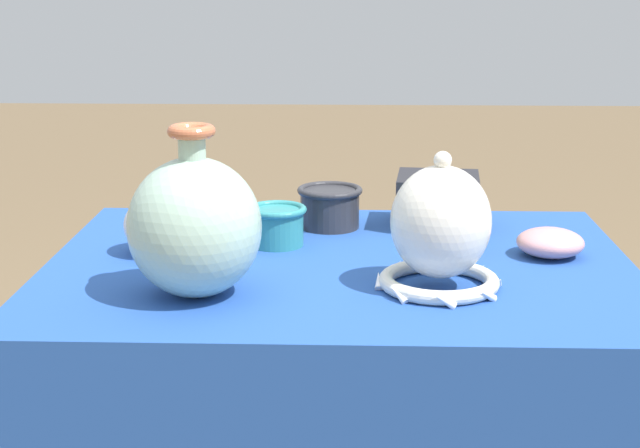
% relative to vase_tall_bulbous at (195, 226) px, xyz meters
% --- Properties ---
extents(display_table, '(0.94, 0.71, 0.69)m').
position_rel_vase_tall_bulbous_xyz_m(display_table, '(0.21, 0.15, -0.19)').
color(display_table, olive).
rests_on(display_table, ground_plane).
extents(vase_tall_bulbous, '(0.19, 0.19, 0.25)m').
position_rel_vase_tall_bulbous_xyz_m(vase_tall_bulbous, '(0.00, 0.00, 0.00)').
color(vase_tall_bulbous, '#A8CCB7').
rests_on(vase_tall_bulbous, display_table).
extents(vase_dome_bell, '(0.19, 0.19, 0.21)m').
position_rel_vase_tall_bulbous_xyz_m(vase_dome_bell, '(0.35, 0.04, -0.02)').
color(vase_dome_bell, white).
rests_on(vase_dome_bell, display_table).
extents(mosaic_tile_box, '(0.16, 0.16, 0.09)m').
position_rel_vase_tall_bulbous_xyz_m(mosaic_tile_box, '(0.38, 0.41, -0.06)').
color(mosaic_tile_box, '#232328').
rests_on(mosaic_tile_box, display_table).
extents(cup_wide_teal, '(0.10, 0.10, 0.07)m').
position_rel_vase_tall_bulbous_xyz_m(cup_wide_teal, '(0.10, 0.27, -0.07)').
color(cup_wide_teal, teal).
rests_on(cup_wide_teal, display_table).
extents(bowl_shallow_rose, '(0.11, 0.11, 0.05)m').
position_rel_vase_tall_bulbous_xyz_m(bowl_shallow_rose, '(0.55, 0.22, -0.08)').
color(bowl_shallow_rose, '#D19399').
rests_on(bowl_shallow_rose, display_table).
extents(cup_wide_charcoal, '(0.12, 0.12, 0.08)m').
position_rel_vase_tall_bulbous_xyz_m(cup_wide_charcoal, '(0.18, 0.39, -0.06)').
color(cup_wide_charcoal, '#2D2D33').
rests_on(cup_wide_charcoal, display_table).
extents(jar_round_porcelain, '(0.11, 0.11, 0.11)m').
position_rel_vase_tall_bulbous_xyz_m(jar_round_porcelain, '(-0.10, 0.21, -0.05)').
color(jar_round_porcelain, white).
rests_on(jar_round_porcelain, display_table).
extents(cup_wide_ochre, '(0.09, 0.09, 0.08)m').
position_rel_vase_tall_bulbous_xyz_m(cup_wide_ochre, '(0.40, 0.23, -0.06)').
color(cup_wide_ochre, gold).
rests_on(cup_wide_ochre, display_table).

